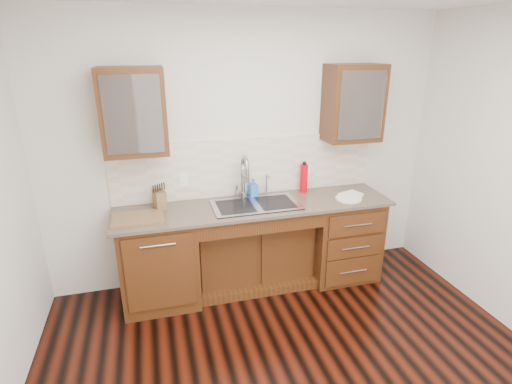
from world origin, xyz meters
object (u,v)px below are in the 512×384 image
object	(u,v)px
water_bottle	(304,178)
cutting_board	(138,218)
knife_block	(160,199)
plate	(349,199)
soap_bottle	(253,187)

from	to	relation	value
water_bottle	cutting_board	world-z (taller)	water_bottle
knife_block	plate	bearing A→B (deg)	-21.82
plate	soap_bottle	bearing A→B (deg)	159.12
plate	knife_block	world-z (taller)	knife_block
water_bottle	soap_bottle	bearing A→B (deg)	178.44
plate	cutting_board	xyz separation A→B (m)	(-2.04, 0.05, 0.00)
knife_block	soap_bottle	bearing A→B (deg)	-8.74
plate	cutting_board	world-z (taller)	cutting_board
plate	cutting_board	bearing A→B (deg)	178.50
soap_bottle	plate	size ratio (longest dim) A/B	0.71
cutting_board	soap_bottle	bearing A→B (deg)	14.30
soap_bottle	cutting_board	size ratio (longest dim) A/B	0.41
water_bottle	plate	xyz separation A→B (m)	(0.36, -0.33, -0.14)
water_bottle	plate	bearing A→B (deg)	-42.62
cutting_board	knife_block	bearing A→B (deg)	45.68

